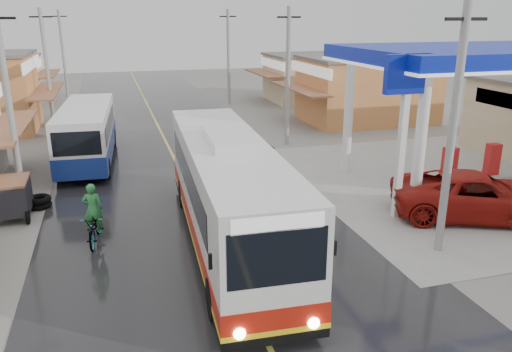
% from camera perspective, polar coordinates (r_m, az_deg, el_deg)
% --- Properties ---
extents(ground, '(120.00, 120.00, 0.00)m').
position_cam_1_polar(ground, '(15.16, -2.40, -11.79)').
color(ground, slate).
rests_on(ground, ground).
extents(road, '(12.00, 90.00, 0.02)m').
position_cam_1_polar(road, '(28.96, -9.66, 2.65)').
color(road, black).
rests_on(road, ground).
extents(centre_line, '(0.15, 90.00, 0.01)m').
position_cam_1_polar(centre_line, '(28.96, -9.66, 2.68)').
color(centre_line, '#D8CC4C').
rests_on(centre_line, road).
extents(shopfronts_right, '(11.00, 44.00, 4.80)m').
position_cam_1_polar(shopfronts_right, '(31.61, 19.21, 3.17)').
color(shopfronts_right, beige).
rests_on(shopfronts_right, ground).
extents(utility_poles_left, '(1.60, 50.00, 8.00)m').
position_cam_1_polar(utility_poles_left, '(30.01, -23.27, 1.94)').
color(utility_poles_left, gray).
rests_on(utility_poles_left, ground).
extents(utility_poles_right, '(1.60, 36.00, 8.00)m').
position_cam_1_polar(utility_poles_right, '(30.52, 3.51, 3.64)').
color(utility_poles_right, gray).
rests_on(utility_poles_right, ground).
extents(coach_bus, '(3.38, 12.53, 3.88)m').
position_cam_1_polar(coach_bus, '(16.69, -3.32, -1.86)').
color(coach_bus, silver).
rests_on(coach_bus, road).
extents(second_bus, '(2.98, 9.11, 2.98)m').
position_cam_1_polar(second_bus, '(27.81, -18.73, 4.71)').
color(second_bus, silver).
rests_on(second_bus, road).
extents(jeepney, '(7.06, 5.21, 1.78)m').
position_cam_1_polar(jeepney, '(20.99, 23.95, -2.07)').
color(jeepney, maroon).
rests_on(jeepney, ground).
extents(cyclist, '(0.98, 2.14, 2.23)m').
position_cam_1_polar(cyclist, '(17.98, -17.97, -5.16)').
color(cyclist, black).
rests_on(cyclist, ground).
extents(tricycle_near, '(1.35, 2.01, 1.53)m').
position_cam_1_polar(tricycle_near, '(21.33, -26.07, -2.10)').
color(tricycle_near, '#26262D').
rests_on(tricycle_near, ground).
extents(tyre_stack, '(0.95, 0.95, 0.49)m').
position_cam_1_polar(tyre_stack, '(22.21, -23.52, -2.73)').
color(tyre_stack, black).
rests_on(tyre_stack, ground).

